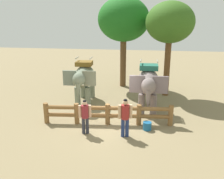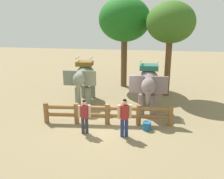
# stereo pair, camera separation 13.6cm
# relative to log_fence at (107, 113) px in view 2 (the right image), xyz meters

# --- Properties ---
(ground_plane) EXTENTS (60.00, 60.00, 0.00)m
(ground_plane) POSITION_rel_log_fence_xyz_m (0.00, -0.19, -0.60)
(ground_plane) COLOR #80704F
(log_fence) EXTENTS (6.38, 0.91, 1.05)m
(log_fence) POSITION_rel_log_fence_xyz_m (0.00, 0.00, 0.00)
(log_fence) COLOR brown
(log_fence) RESTS_ON ground
(elephant_near_left) EXTENTS (1.87, 3.28, 2.81)m
(elephant_near_left) POSITION_rel_log_fence_xyz_m (-2.00, 2.97, 0.98)
(elephant_near_left) COLOR slate
(elephant_near_left) RESTS_ON ground
(elephant_center) EXTENTS (1.92, 3.36, 2.89)m
(elephant_center) POSITION_rel_log_fence_xyz_m (1.91, 2.08, 1.02)
(elephant_center) COLOR slate
(elephant_center) RESTS_ON ground
(tourist_woman_in_black) EXTENTS (0.56, 0.38, 1.62)m
(tourist_woman_in_black) POSITION_rel_log_fence_xyz_m (-0.82, -1.16, 0.34)
(tourist_woman_in_black) COLOR #2D2E3B
(tourist_woman_in_black) RESTS_ON ground
(tourist_man_in_blue) EXTENTS (0.61, 0.42, 1.77)m
(tourist_man_in_blue) POSITION_rel_log_fence_xyz_m (0.99, -1.17, 0.42)
(tourist_man_in_blue) COLOR navy
(tourist_man_in_blue) RESTS_ON ground
(tree_far_left) EXTENTS (3.09, 3.09, 6.16)m
(tree_far_left) POSITION_rel_log_fence_xyz_m (3.10, 5.31, 4.18)
(tree_far_left) COLOR brown
(tree_far_left) RESTS_ON ground
(tree_back_center) EXTENTS (3.77, 3.77, 6.63)m
(tree_back_center) POSITION_rel_log_fence_xyz_m (-0.07, 7.16, 4.37)
(tree_back_center) COLOR brown
(tree_back_center) RESTS_ON ground
(feed_bucket) EXTENTS (0.40, 0.40, 0.38)m
(feed_bucket) POSITION_rel_log_fence_xyz_m (1.96, -0.33, -0.41)
(feed_bucket) COLOR #19598C
(feed_bucket) RESTS_ON ground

